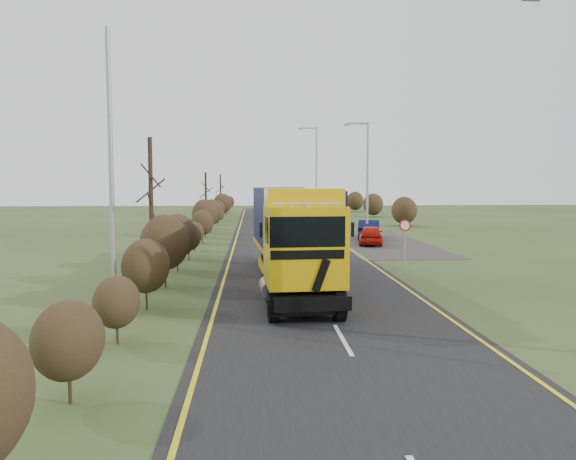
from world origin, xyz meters
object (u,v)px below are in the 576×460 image
at_px(lorry, 292,229).
at_px(speed_sign, 405,232).
at_px(car_red_hatchback, 371,235).
at_px(car_blue_sedan, 369,229).

height_order(lorry, speed_sign, lorry).
distance_m(car_red_hatchback, speed_sign, 8.28).
xyz_separation_m(lorry, car_red_hatchback, (6.31, 13.87, -1.65)).
bearing_deg(speed_sign, car_red_hatchback, 90.65).
height_order(lorry, car_blue_sedan, lorry).
relative_size(lorry, car_blue_sedan, 3.43).
bearing_deg(car_red_hatchback, speed_sign, 101.08).
height_order(lorry, car_red_hatchback, lorry).
relative_size(car_blue_sedan, speed_sign, 1.88).
bearing_deg(car_blue_sedan, car_red_hatchback, 92.62).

